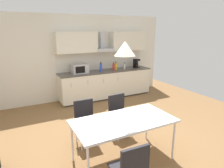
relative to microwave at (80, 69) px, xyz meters
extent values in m
cube|color=brown|center=(-0.12, -2.60, -1.05)|extent=(8.09, 8.79, 0.02)
cube|color=silver|center=(-0.12, 0.38, 0.28)|extent=(6.48, 0.10, 2.64)
cube|color=#333333|center=(0.89, 0.00, -1.02)|extent=(2.95, 0.60, 0.05)
cube|color=silver|center=(0.89, 0.00, -0.58)|extent=(3.07, 0.66, 0.82)
cube|color=#4C4742|center=(0.89, 0.00, -0.15)|extent=(3.09, 0.68, 0.03)
cube|color=silver|center=(-0.39, -0.34, -0.38)|extent=(0.01, 0.01, 0.14)
cube|color=silver|center=(0.12, -0.34, -0.38)|extent=(0.01, 0.01, 0.14)
cube|color=silver|center=(0.63, -0.34, -0.38)|extent=(0.01, 0.01, 0.14)
cube|color=silver|center=(1.15, -0.34, -0.38)|extent=(0.01, 0.01, 0.14)
cube|color=silver|center=(0.89, 0.32, 0.15)|extent=(3.07, 0.02, 0.58)
cube|color=silver|center=(-0.02, 0.16, 0.78)|extent=(1.26, 0.34, 0.62)
cube|color=silver|center=(1.80, 0.16, 0.78)|extent=(1.26, 0.34, 0.62)
cube|color=#B7BABF|center=(0.89, 0.14, 0.52)|extent=(0.56, 0.40, 0.10)
cube|color=#B7BABF|center=(0.89, 0.25, 0.80)|extent=(0.20, 0.16, 0.57)
cube|color=#ADADB2|center=(0.00, 0.00, 0.00)|extent=(0.48, 0.34, 0.28)
cube|color=black|center=(-0.04, -0.17, 0.00)|extent=(0.29, 0.01, 0.20)
cube|color=black|center=(2.07, 0.00, -0.13)|extent=(0.18, 0.18, 0.02)
cylinder|color=black|center=(2.07, -0.01, -0.06)|extent=(0.12, 0.12, 0.12)
cube|color=black|center=(2.07, 0.06, 0.01)|extent=(0.16, 0.08, 0.30)
cube|color=black|center=(2.07, -0.01, 0.13)|extent=(0.18, 0.16, 0.06)
cylinder|color=blue|center=(0.68, -0.05, -0.01)|extent=(0.08, 0.08, 0.25)
cylinder|color=black|center=(0.68, -0.05, 0.14)|extent=(0.03, 0.03, 0.06)
cylinder|color=red|center=(1.15, -0.02, -0.03)|extent=(0.07, 0.07, 0.21)
cylinder|color=black|center=(1.15, -0.02, 0.10)|extent=(0.03, 0.03, 0.05)
cylinder|color=white|center=(1.57, -0.03, -0.05)|extent=(0.06, 0.06, 0.18)
cylinder|color=black|center=(1.57, -0.03, 0.06)|extent=(0.02, 0.02, 0.04)
cylinder|color=yellow|center=(1.25, -0.01, -0.03)|extent=(0.08, 0.08, 0.22)
cylinder|color=black|center=(1.25, -0.01, 0.11)|extent=(0.03, 0.03, 0.05)
cube|color=white|center=(-0.33, -3.16, -0.32)|extent=(1.68, 0.87, 0.04)
cylinder|color=silver|center=(-1.11, -3.53, -0.69)|extent=(0.04, 0.04, 0.71)
cylinder|color=silver|center=(0.45, -3.53, -0.69)|extent=(0.04, 0.04, 0.71)
cylinder|color=silver|center=(-1.11, -2.79, -0.69)|extent=(0.04, 0.04, 0.71)
cylinder|color=silver|center=(0.45, -2.79, -0.69)|extent=(0.04, 0.04, 0.71)
cube|color=black|center=(-0.70, -2.43, -0.59)|extent=(0.41, 0.41, 0.04)
cube|color=black|center=(-0.70, -2.25, -0.37)|extent=(0.38, 0.05, 0.40)
cylinder|color=silver|center=(-0.54, -2.60, -0.83)|extent=(0.02, 0.02, 0.43)
cylinder|color=silver|center=(-0.88, -2.59, -0.83)|extent=(0.02, 0.02, 0.43)
cylinder|color=silver|center=(-0.53, -2.26, -0.83)|extent=(0.02, 0.02, 0.43)
cylinder|color=silver|center=(-0.87, -2.25, -0.83)|extent=(0.02, 0.02, 0.43)
cube|color=black|center=(0.05, -2.43, -0.59)|extent=(0.42, 0.42, 0.04)
cube|color=black|center=(0.04, -2.25, -0.37)|extent=(0.38, 0.06, 0.40)
cylinder|color=silver|center=(0.23, -2.59, -0.83)|extent=(0.02, 0.02, 0.43)
cylinder|color=silver|center=(-0.11, -2.61, -0.83)|extent=(0.02, 0.02, 0.43)
cylinder|color=silver|center=(0.21, -2.25, -0.83)|extent=(0.02, 0.02, 0.43)
cylinder|color=silver|center=(-0.13, -2.27, -0.83)|extent=(0.02, 0.02, 0.43)
cube|color=black|center=(-0.71, -4.07, -0.37)|extent=(0.38, 0.06, 0.40)
cone|color=silver|center=(-0.33, -3.16, 0.87)|extent=(0.32, 0.32, 0.22)
camera|label=1|loc=(-1.89, -5.74, 1.14)|focal=32.00mm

